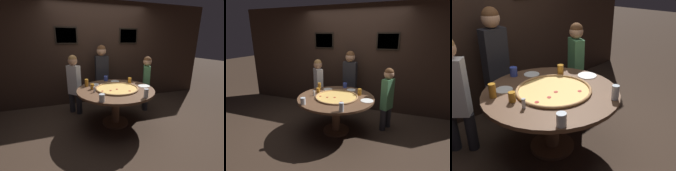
# 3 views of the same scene
# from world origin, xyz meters

# --- Properties ---
(ground_plane) EXTENTS (24.00, 24.00, 0.00)m
(ground_plane) POSITION_xyz_m (0.00, 0.00, 0.00)
(ground_plane) COLOR #38281E
(back_wall) EXTENTS (6.40, 0.08, 2.60)m
(back_wall) POSITION_xyz_m (0.00, 1.34, 1.30)
(back_wall) COLOR black
(back_wall) RESTS_ON ground_plane
(dining_table) EXTENTS (1.48, 1.48, 0.74)m
(dining_table) POSITION_xyz_m (0.00, 0.00, 0.60)
(dining_table) COLOR brown
(dining_table) RESTS_ON ground_plane
(giant_pizza) EXTENTS (0.82, 0.82, 0.03)m
(giant_pizza) POSITION_xyz_m (0.02, -0.02, 0.75)
(giant_pizza) COLOR #EAB75B
(giant_pizza) RESTS_ON dining_table
(drink_cup_centre_back) EXTENTS (0.09, 0.09, 0.12)m
(drink_cup_centre_back) POSITION_xyz_m (-0.40, -0.54, 0.80)
(drink_cup_centre_back) COLOR silver
(drink_cup_centre_back) RESTS_ON dining_table
(drink_cup_near_left) EXTENTS (0.07, 0.07, 0.15)m
(drink_cup_near_left) POSITION_xyz_m (0.31, -0.60, 0.81)
(drink_cup_near_left) COLOR silver
(drink_cup_near_left) RESTS_ON dining_table
(drink_cup_near_right) EXTENTS (0.08, 0.08, 0.13)m
(drink_cup_near_right) POSITION_xyz_m (0.41, 0.25, 0.80)
(drink_cup_near_right) COLOR #BC7A23
(drink_cup_near_right) RESTS_ON dining_table
(drink_cup_by_shaker) EXTENTS (0.09, 0.09, 0.11)m
(drink_cup_by_shaker) POSITION_xyz_m (-0.02, 0.64, 0.80)
(drink_cup_by_shaker) COLOR #384CB7
(drink_cup_by_shaker) RESTS_ON dining_table
(drink_cup_front_edge) EXTENTS (0.07, 0.07, 0.15)m
(drink_cup_front_edge) POSITION_xyz_m (-0.51, 0.33, 0.81)
(drink_cup_front_edge) COLOR #BC7A23
(drink_cup_front_edge) RESTS_ON dining_table
(drink_cup_far_right) EXTENTS (0.07, 0.07, 0.10)m
(drink_cup_far_right) POSITION_xyz_m (-0.43, 0.10, 0.79)
(drink_cup_far_right) COLOR #BC7A23
(drink_cup_far_right) RESTS_ON dining_table
(white_plate_right_side) EXTENTS (0.19, 0.19, 0.01)m
(white_plate_right_side) POSITION_xyz_m (-0.33, 0.39, 0.74)
(white_plate_right_side) COLOR white
(white_plate_right_side) RESTS_ON dining_table
(white_plate_far_back) EXTENTS (0.19, 0.19, 0.01)m
(white_plate_far_back) POSITION_xyz_m (0.16, 0.52, 0.74)
(white_plate_far_back) COLOR white
(white_plate_far_back) RESTS_ON dining_table
(white_plate_left_side) EXTENTS (0.23, 0.23, 0.01)m
(white_plate_left_side) POSITION_xyz_m (0.61, -0.01, 0.74)
(white_plate_left_side) COLOR white
(white_plate_left_side) RESTS_ON dining_table
(condiment_shaker) EXTENTS (0.04, 0.04, 0.10)m
(condiment_shaker) POSITION_xyz_m (-0.43, -0.08, 0.79)
(condiment_shaker) COLOR silver
(condiment_shaker) RESTS_ON dining_table
(diner_far_left) EXTENTS (0.32, 0.32, 1.34)m
(diner_far_left) POSITION_xyz_m (-0.73, 0.73, 0.76)
(diner_far_left) COLOR #232328
(diner_far_left) RESTS_ON ground_plane
(diner_side_right) EXTENTS (0.38, 0.23, 1.53)m
(diner_side_right) POSITION_xyz_m (-0.01, 1.03, 0.87)
(diner_side_right) COLOR #232328
(diner_side_right) RESTS_ON ground_plane
(diner_side_left) EXTENTS (0.25, 0.34, 1.29)m
(diner_side_left) POSITION_xyz_m (0.93, 0.45, 0.73)
(diner_side_left) COLOR #232328
(diner_side_left) RESTS_ON ground_plane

